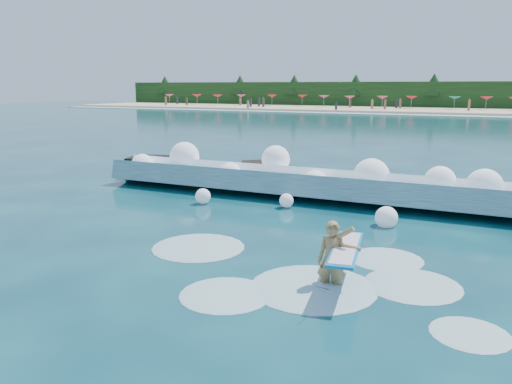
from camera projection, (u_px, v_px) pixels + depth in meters
ground at (176, 243)px, 13.75m from camera, size 200.00×200.00×0.00m
beach at (444, 111)px, 82.65m from camera, size 140.00×20.00×0.40m
wet_band at (437, 115)px, 72.96m from camera, size 140.00×5.00×0.08m
treeline at (450, 96)px, 91.00m from camera, size 140.00×4.00×5.00m
breaking_wave at (298, 183)px, 19.60m from camera, size 16.36×2.62×1.41m
rock_cluster at (199, 173)px, 22.57m from camera, size 8.05×3.10×1.22m
surfer_with_board at (335, 258)px, 10.66m from camera, size 1.07×2.93×1.75m
wave_spray at (306, 173)px, 19.37m from camera, size 14.92×4.55×1.95m
surf_foam at (298, 275)px, 11.47m from camera, size 8.81×5.54×0.14m
beach_umbrellas at (446, 98)px, 83.86m from camera, size 111.50×6.51×0.50m
beachgoers at (396, 105)px, 83.52m from camera, size 99.92×13.88×1.93m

